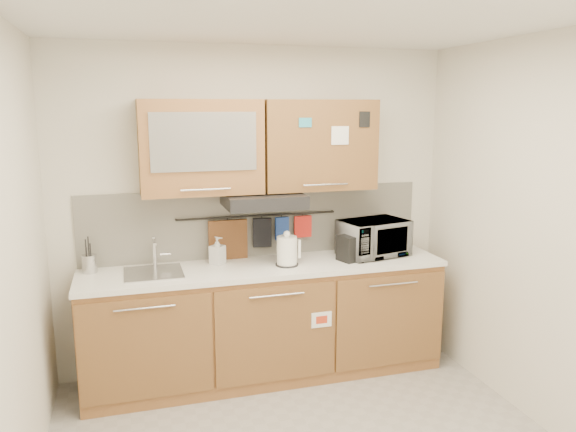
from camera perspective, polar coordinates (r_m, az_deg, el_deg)
ceiling at (r=3.10m, az=3.22°, el=19.82°), size 3.20×3.20×0.00m
wall_back at (r=4.58m, az=-3.24°, el=0.64°), size 3.20×0.00×3.20m
wall_left at (r=3.06m, az=-26.80°, el=-5.87°), size 0.00×3.00×3.00m
wall_right at (r=3.98m, az=25.26°, el=-2.01°), size 0.00×3.00×3.00m
base_cabinet at (r=4.54m, az=-2.22°, el=-11.22°), size 2.80×0.64×0.88m
countertop at (r=4.38m, az=-2.26°, el=-5.23°), size 2.82×0.62×0.04m
backsplash at (r=4.59m, az=-3.20°, el=-0.62°), size 2.80×0.02×0.56m
upper_cabinets at (r=4.34m, az=-2.85°, el=7.13°), size 1.82×0.37×0.70m
range_hood at (r=4.32m, az=-2.50°, el=1.62°), size 0.60×0.46×0.10m
sink at (r=4.27m, az=-13.49°, el=-5.61°), size 0.42×0.40×0.26m
utensil_rail at (r=4.54m, az=-3.09°, el=0.03°), size 1.30×0.02×0.02m
utensil_crock at (r=4.40m, az=-19.52°, el=-4.55°), size 0.12×0.12×0.27m
kettle at (r=4.33m, az=-0.10°, el=-3.64°), size 0.20×0.18×0.27m
toaster at (r=4.52m, az=6.84°, el=-3.13°), size 0.31×0.24×0.20m
microwave at (r=4.66m, az=8.66°, el=-2.21°), size 0.60×0.47×0.29m
soap_bottle at (r=4.40m, az=-7.19°, el=-3.49°), size 0.14×0.14×0.22m
cutting_board at (r=4.52m, az=-6.09°, el=-2.83°), size 0.31×0.03×0.39m
oven_mitt at (r=4.60m, az=-0.61°, el=-1.27°), size 0.12×0.04×0.19m
dark_pouch at (r=4.56m, az=-2.64°, el=-1.69°), size 0.16×0.07×0.24m
pot_holder at (r=4.64m, az=1.52°, el=-1.07°), size 0.15×0.02×0.18m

